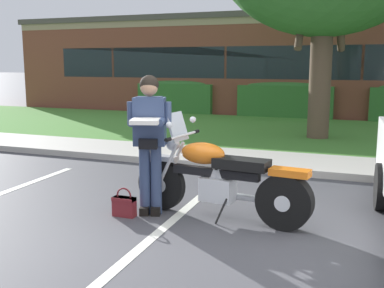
{
  "coord_description": "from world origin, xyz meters",
  "views": [
    {
      "loc": [
        1.92,
        -4.34,
        1.84
      ],
      "look_at": [
        -0.16,
        1.0,
        0.85
      ],
      "focal_mm": 43.79,
      "sensor_mm": 36.0,
      "label": 1
    }
  ],
  "objects_px": {
    "rider_person": "(150,133)",
    "brick_building": "(366,64)",
    "hedge_left": "(178,96)",
    "hedge_center_left": "(286,99)",
    "motorcycle": "(226,179)",
    "handbag": "(124,205)"
  },
  "relations": [
    {
      "from": "brick_building",
      "to": "hedge_left",
      "type": "bearing_deg",
      "value": -138.69
    },
    {
      "from": "motorcycle",
      "to": "handbag",
      "type": "distance_m",
      "value": 1.27
    },
    {
      "from": "hedge_center_left",
      "to": "brick_building",
      "type": "height_order",
      "value": "brick_building"
    },
    {
      "from": "hedge_center_left",
      "to": "brick_building",
      "type": "xyz_separation_m",
      "value": [
        2.38,
        5.59,
        1.14
      ]
    },
    {
      "from": "rider_person",
      "to": "handbag",
      "type": "height_order",
      "value": "rider_person"
    },
    {
      "from": "handbag",
      "to": "hedge_center_left",
      "type": "distance_m",
      "value": 11.13
    },
    {
      "from": "rider_person",
      "to": "hedge_center_left",
      "type": "bearing_deg",
      "value": 91.49
    },
    {
      "from": "hedge_center_left",
      "to": "rider_person",
      "type": "bearing_deg",
      "value": -88.51
    },
    {
      "from": "rider_person",
      "to": "hedge_left",
      "type": "relative_size",
      "value": 0.6
    },
    {
      "from": "rider_person",
      "to": "hedge_center_left",
      "type": "relative_size",
      "value": 0.54
    },
    {
      "from": "handbag",
      "to": "brick_building",
      "type": "height_order",
      "value": "brick_building"
    },
    {
      "from": "rider_person",
      "to": "hedge_left",
      "type": "distance_m",
      "value": 11.72
    },
    {
      "from": "brick_building",
      "to": "motorcycle",
      "type": "bearing_deg",
      "value": -94.11
    },
    {
      "from": "hedge_center_left",
      "to": "brick_building",
      "type": "bearing_deg",
      "value": 66.9
    },
    {
      "from": "rider_person",
      "to": "brick_building",
      "type": "height_order",
      "value": "brick_building"
    },
    {
      "from": "hedge_left",
      "to": "handbag",
      "type": "bearing_deg",
      "value": -70.21
    },
    {
      "from": "motorcycle",
      "to": "hedge_left",
      "type": "bearing_deg",
      "value": 115.67
    },
    {
      "from": "motorcycle",
      "to": "brick_building",
      "type": "distance_m",
      "value": 16.46
    },
    {
      "from": "motorcycle",
      "to": "handbag",
      "type": "height_order",
      "value": "motorcycle"
    },
    {
      "from": "handbag",
      "to": "brick_building",
      "type": "bearing_deg",
      "value": 81.98
    },
    {
      "from": "hedge_left",
      "to": "hedge_center_left",
      "type": "height_order",
      "value": "same"
    },
    {
      "from": "hedge_left",
      "to": "rider_person",
      "type": "bearing_deg",
      "value": -68.69
    }
  ]
}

